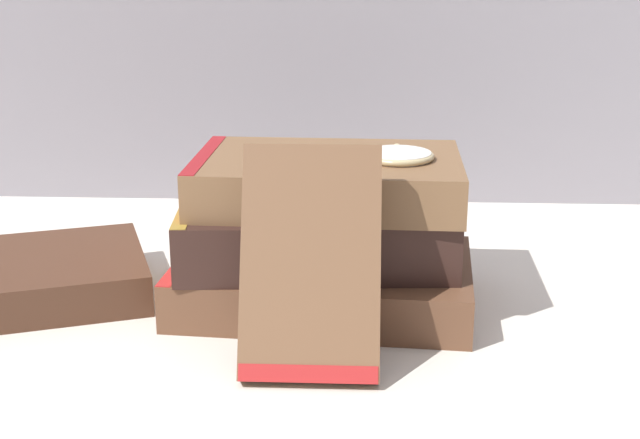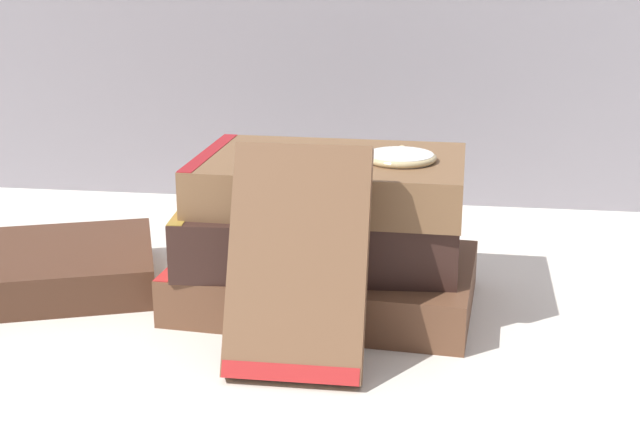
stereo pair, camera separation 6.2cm
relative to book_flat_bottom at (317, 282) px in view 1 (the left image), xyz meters
The scene contains 8 objects.
ground_plane 0.03m from the book_flat_bottom, 54.73° to the right, with size 3.00×3.00×0.00m, color silver.
book_flat_bottom is the anchor object (origin of this frame).
book_flat_middle 0.04m from the book_flat_bottom, 129.16° to the left, with size 0.23×0.16×0.05m.
book_flat_top 0.09m from the book_flat_bottom, 73.80° to the left, with size 0.22×0.15×0.04m.
book_side_left 0.25m from the book_flat_bottom, behind, with size 0.24×0.21×0.04m.
book_leaning_front 0.13m from the book_flat_bottom, 89.49° to the right, with size 0.10×0.08×0.16m.
pocket_watch 0.13m from the book_flat_bottom, ahead, with size 0.06×0.06×0.01m.
reading_glasses 0.18m from the book_flat_bottom, 112.80° to the left, with size 0.11×0.08×0.00m.
Camera 1 is at (0.02, -0.67, 0.29)m, focal length 50.00 mm.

